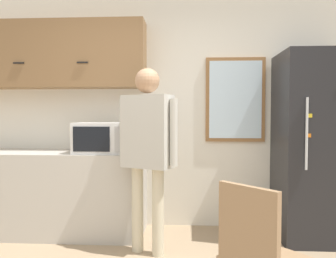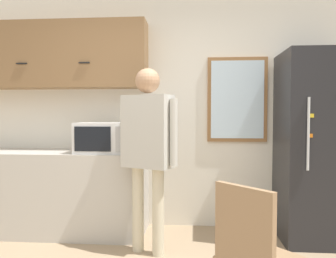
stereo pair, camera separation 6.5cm
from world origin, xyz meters
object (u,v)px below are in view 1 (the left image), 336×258
Objects in this scene: person at (147,140)px; chair at (259,252)px; microwave at (101,138)px; refrigerator at (313,147)px.

chair is at bearing -31.49° from person.
chair is at bearing -48.24° from microwave.
microwave is at bearing -2.32° from chair.
person reaches higher than chair.
refrigerator is (1.68, 0.45, -0.09)m from person.
person is 1.91× the size of chair.
refrigerator is (2.22, 0.08, -0.09)m from microwave.
microwave is at bearing -177.93° from refrigerator.
microwave is 0.27× the size of refrigerator.
refrigerator is at bearing 2.07° from microwave.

